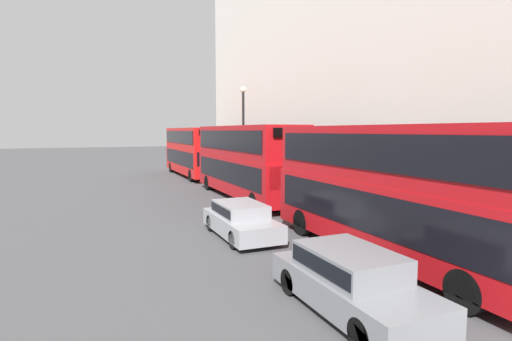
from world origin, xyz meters
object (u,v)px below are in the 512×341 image
at_px(bus_leading, 394,186).
at_px(bus_third_in_queue, 193,150).
at_px(car_hatchback, 241,219).
at_px(pedestrian, 231,169).
at_px(car_dark_sedan, 351,279).
at_px(bus_second_in_queue, 246,158).

distance_m(bus_leading, bus_third_in_queue, 24.90).
distance_m(car_hatchback, pedestrian, 18.87).
bearing_deg(pedestrian, car_hatchback, -108.57).
distance_m(car_dark_sedan, pedestrian, 25.39).
height_order(car_hatchback, pedestrian, pedestrian).
xyz_separation_m(bus_third_in_queue, pedestrian, (2.61, -2.73, -1.55)).
relative_size(bus_third_in_queue, pedestrian, 6.45).
relative_size(car_dark_sedan, car_hatchback, 1.02).
xyz_separation_m(bus_third_in_queue, car_dark_sedan, (-3.40, -27.40, -1.60)).
xyz_separation_m(bus_leading, car_dark_sedan, (-3.40, -2.50, -1.57)).
height_order(bus_third_in_queue, car_dark_sedan, bus_third_in_queue).
height_order(bus_leading, car_hatchback, bus_leading).
xyz_separation_m(bus_leading, bus_second_in_queue, (0.00, 12.31, 0.06)).
distance_m(bus_third_in_queue, pedestrian, 4.08).
distance_m(bus_leading, car_dark_sedan, 4.50).
xyz_separation_m(car_dark_sedan, car_hatchback, (0.00, 6.79, -0.05)).
bearing_deg(bus_second_in_queue, pedestrian, 75.20).
height_order(bus_leading, bus_second_in_queue, bus_second_in_queue).
bearing_deg(car_hatchback, pedestrian, 71.43).
relative_size(car_dark_sedan, pedestrian, 2.52).
height_order(bus_third_in_queue, pedestrian, bus_third_in_queue).
bearing_deg(bus_third_in_queue, bus_leading, -90.00).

